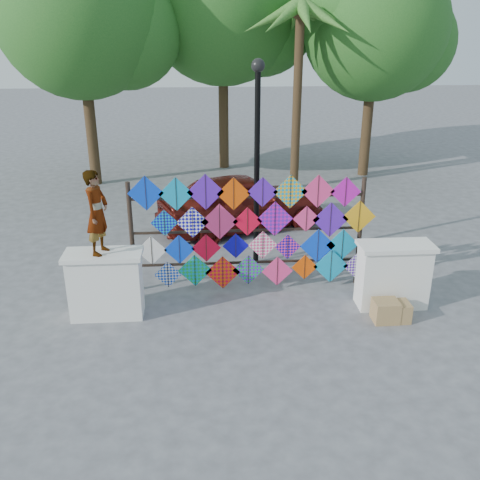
{
  "coord_description": "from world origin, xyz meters",
  "views": [
    {
      "loc": [
        -0.9,
        -9.15,
        5.05
      ],
      "look_at": [
        -0.17,
        0.6,
        1.13
      ],
      "focal_mm": 40.0,
      "sensor_mm": 36.0,
      "label": 1
    }
  ],
  "objects_px": {
    "lamppost": "(257,146)",
    "sedan": "(241,201)",
    "vendor_woman": "(97,213)",
    "kite_rack": "(253,232)"
  },
  "relations": [
    {
      "from": "lamppost",
      "to": "kite_rack",
      "type": "bearing_deg",
      "value": -98.87
    },
    {
      "from": "vendor_woman",
      "to": "sedan",
      "type": "bearing_deg",
      "value": -15.29
    },
    {
      "from": "vendor_woman",
      "to": "sedan",
      "type": "relative_size",
      "value": 0.34
    },
    {
      "from": "sedan",
      "to": "kite_rack",
      "type": "bearing_deg",
      "value": 158.8
    },
    {
      "from": "kite_rack",
      "to": "sedan",
      "type": "relative_size",
      "value": 1.11
    },
    {
      "from": "sedan",
      "to": "lamppost",
      "type": "relative_size",
      "value": 0.99
    },
    {
      "from": "kite_rack",
      "to": "vendor_woman",
      "type": "bearing_deg",
      "value": -161.81
    },
    {
      "from": "kite_rack",
      "to": "sedan",
      "type": "xyz_separation_m",
      "value": [
        0.04,
        3.54,
        -0.49
      ]
    },
    {
      "from": "vendor_woman",
      "to": "lamppost",
      "type": "height_order",
      "value": "lamppost"
    },
    {
      "from": "lamppost",
      "to": "sedan",
      "type": "bearing_deg",
      "value": 93.92
    }
  ]
}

